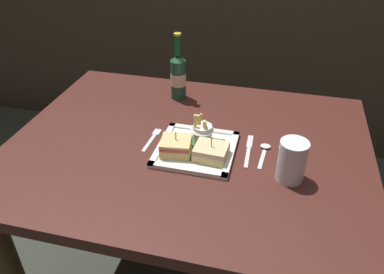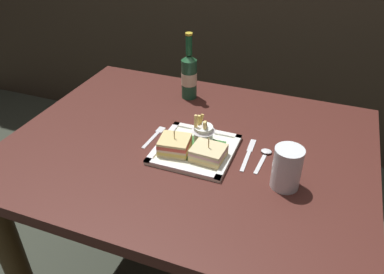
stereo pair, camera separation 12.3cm
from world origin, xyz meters
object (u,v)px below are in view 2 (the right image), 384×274
Objects in this scene: dining_table at (189,177)px; beer_bottle at (189,75)px; fries_cup at (203,131)px; spoon at (265,155)px; square_plate at (195,150)px; water_glass at (287,171)px; knife at (249,153)px; fork at (155,136)px; sandwich_half_left at (175,145)px; sandwich_half_right at (208,153)px.

dining_table is 4.50× the size of beer_bottle.
spoon is at bearing 1.89° from fries_cup.
beer_bottle is at bearing 114.29° from square_plate.
spoon is (-0.08, 0.12, -0.05)m from water_glass.
dining_table is at bearing 135.14° from square_plate.
fries_cup is 0.76× the size of spoon.
square_plate is at bearing -101.25° from fries_cup.
water_glass is at bearing -40.88° from knife.
dining_table is 0.19m from fork.
sandwich_half_left is at bearing -75.38° from beer_bottle.
sandwich_half_right reaches higher than knife.
spoon reaches higher than knife.
square_plate is 0.31m from water_glass.
square_plate is 0.22m from spoon.
dining_table is 0.19m from sandwich_half_left.
beer_bottle is 1.97× the size of spoon.
sandwich_half_left is at bearing -161.62° from spoon.
knife is (0.11, 0.08, -0.03)m from sandwich_half_right.
sandwich_half_left is 0.58× the size of knife.
fries_cup reaches higher than sandwich_half_left.
fries_cup reaches higher than spoon.
fork is at bearing 168.39° from square_plate.
sandwich_half_right is 0.23m from fork.
sandwich_half_right is at bearing -142.05° from knife.
dining_table is 11.37× the size of sandwich_half_right.
square_plate is 0.16m from fork.
sandwich_half_left is 0.99× the size of sandwich_half_right.
fork is at bearing -177.18° from knife.
water_glass is at bearing -42.19° from beer_bottle.
sandwich_half_left is at bearing 175.07° from water_glass.
dining_table is 4.82× the size of square_plate.
water_glass reaches higher than fork.
fork is at bearing -178.80° from dining_table.
sandwich_half_left reaches higher than knife.
square_plate reaches higher than dining_table.
sandwich_half_left is 0.35m from water_glass.
beer_bottle is 2.09× the size of water_glass.
beer_bottle reaches higher than dining_table.
sandwich_half_left reaches higher than spoon.
dining_table is 0.25m from knife.
dining_table is 0.41m from beer_bottle.
water_glass is 0.70× the size of knife.
dining_table is at bearing -68.82° from beer_bottle.
fries_cup is at bearing 158.39° from water_glass.
square_plate is 0.39m from beer_bottle.
sandwich_half_right is at bearing -37.59° from dining_table.
water_glass reaches higher than sandwich_half_left.
knife is at bearing 3.83° from dining_table.
square_plate is 0.17m from knife.
water_glass reaches higher than spoon.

